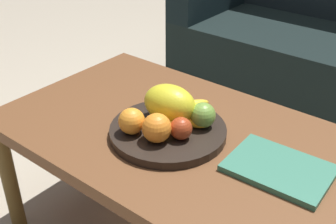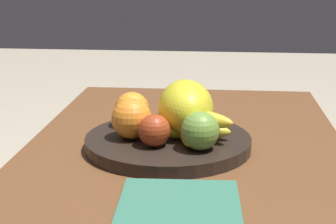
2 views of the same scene
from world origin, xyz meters
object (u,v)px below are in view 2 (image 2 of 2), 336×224
Objects in this scene: coffee_table at (183,180)px; fruit_bowl at (168,142)px; magazine at (178,219)px; apple_left at (200,131)px; banana_bunch at (191,125)px; melon_large_front at (188,107)px; orange_front at (132,109)px; orange_left at (132,119)px; apple_front at (154,130)px.

fruit_bowl is at bearing -141.85° from coffee_table.
magazine is (0.28, 0.01, 0.06)m from coffee_table.
coffee_table is 0.12m from apple_left.
banana_bunch is at bearing -162.46° from apple_left.
apple_left is at bearing 16.82° from melon_large_front.
magazine is (0.34, 0.01, -0.07)m from melon_large_front.
banana_bunch is (0.07, 0.13, -0.01)m from orange_front.
banana_bunch is (-0.01, 0.12, -0.01)m from orange_left.
orange_front reaches higher than apple_front.
orange_left is (0.08, 0.01, 0.00)m from orange_front.
orange_left is at bearing -161.42° from magazine.
magazine is (0.26, 0.07, -0.05)m from apple_front.
melon_large_front is 2.52× the size of apple_front.
apple_left reaches higher than magazine.
magazine reaches higher than coffee_table.
banana_bunch is (0.03, 0.01, -0.03)m from melon_large_front.
apple_front is at bearing -52.58° from banana_bunch.
melon_large_front reaches higher than magazine.
coffee_table is 0.11m from banana_bunch.
fruit_bowl is 0.08m from apple_front.
fruit_bowl is at bearing -137.26° from apple_left.
banana_bunch is at bearing 177.52° from magazine.
apple_left is at bearing 17.54° from banana_bunch.
apple_left reaches higher than apple_front.
orange_front reaches higher than coffee_table.
melon_large_front is at bearing -163.18° from apple_left.
fruit_bowl is 1.32× the size of magazine.
banana_bunch is (-0.06, -0.02, -0.01)m from apple_left.
fruit_bowl is 0.11m from orange_front.
apple_left is 0.29× the size of magazine.
melon_large_front is at bearing 176.13° from coffee_table.
orange_front is (-0.04, -0.12, -0.02)m from melon_large_front.
orange_left reaches higher than banana_bunch.
apple_front is at bearing -71.71° from coffee_table.
melon_large_front is 1.96× the size of orange_left.
fruit_bowl is 4.58× the size of apple_left.
apple_front is at bearing -35.38° from melon_large_front.
orange_left is 0.07m from apple_front.
apple_left is at bearing 172.99° from magazine.
orange_front is 0.29× the size of magazine.
coffee_table is 0.19m from orange_front.
apple_left is 0.41× the size of banana_bunch.
orange_front reaches higher than fruit_bowl.
coffee_table is at bearing 108.29° from apple_front.
melon_large_front reaches higher than coffee_table.
magazine is (0.25, -0.02, -0.05)m from apple_left.
melon_large_front is 0.35m from magazine.
melon_large_front reaches higher than apple_left.
melon_large_front is 0.88× the size of banana_bunch.
orange_left is 1.29× the size of apple_front.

